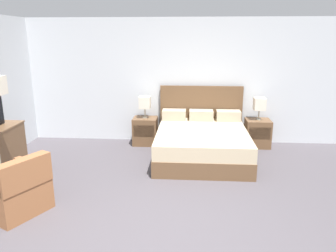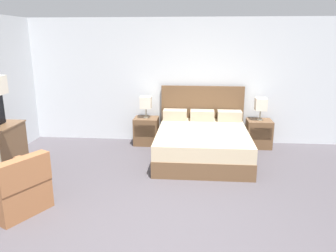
{
  "view_description": "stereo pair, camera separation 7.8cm",
  "coord_description": "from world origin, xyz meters",
  "views": [
    {
      "loc": [
        0.34,
        -3.2,
        2.15
      ],
      "look_at": [
        -0.03,
        1.95,
        0.75
      ],
      "focal_mm": 35.0,
      "sensor_mm": 36.0,
      "label": 1
    },
    {
      "loc": [
        0.41,
        -3.2,
        2.15
      ],
      "look_at": [
        -0.03,
        1.95,
        0.75
      ],
      "focal_mm": 35.0,
      "sensor_mm": 36.0,
      "label": 2
    }
  ],
  "objects": [
    {
      "name": "wall_back",
      "position": [
        0.0,
        3.57,
        1.27
      ],
      "size": [
        7.3,
        0.06,
        2.54
      ],
      "primitive_type": "cube",
      "color": "silver",
      "rests_on": "ground"
    },
    {
      "name": "bed",
      "position": [
        0.55,
        2.57,
        0.3
      ],
      "size": [
        1.69,
        1.99,
        1.2
      ],
      "color": "brown",
      "rests_on": "ground"
    },
    {
      "name": "table_lamp_left",
      "position": [
        -0.59,
        3.26,
        0.87
      ],
      "size": [
        0.22,
        0.22,
        0.45
      ],
      "color": "gray",
      "rests_on": "nightstand_left"
    },
    {
      "name": "ground_plane",
      "position": [
        0.0,
        0.0,
        0.0
      ],
      "size": [
        10.62,
        10.62,
        0.0
      ],
      "primitive_type": "plane",
      "color": "#4C474C"
    },
    {
      "name": "nightstand_left",
      "position": [
        -0.59,
        3.26,
        0.28
      ],
      "size": [
        0.49,
        0.43,
        0.56
      ],
      "color": "brown",
      "rests_on": "ground"
    },
    {
      "name": "nightstand_right",
      "position": [
        1.69,
        3.26,
        0.28
      ],
      "size": [
        0.49,
        0.43,
        0.56
      ],
      "color": "brown",
      "rests_on": "ground"
    },
    {
      "name": "table_lamp_right",
      "position": [
        1.69,
        3.26,
        0.87
      ],
      "size": [
        0.22,
        0.22,
        0.45
      ],
      "color": "gray",
      "rests_on": "nightstand_right"
    },
    {
      "name": "armchair_by_window",
      "position": [
        -1.84,
        0.4,
        0.28
      ],
      "size": [
        0.93,
        0.92,
        0.76
      ],
      "color": "#935B38",
      "rests_on": "ground"
    }
  ]
}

